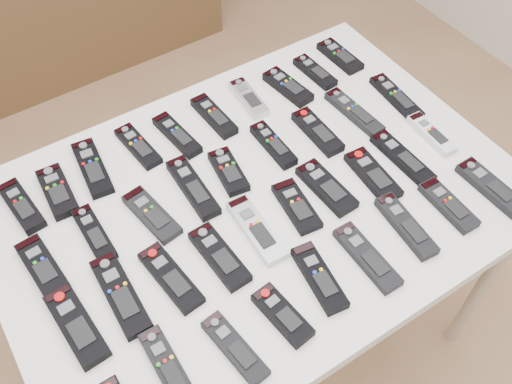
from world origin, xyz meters
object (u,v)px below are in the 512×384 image
table (256,211)px  remote_23 (256,229)px  remote_14 (228,171)px  remote_20 (121,294)px  remote_5 (214,116)px  remote_37 (491,187)px  remote_10 (42,267)px  remote_26 (373,175)px  remote_33 (319,278)px  remote_27 (402,158)px  remote_11 (94,234)px  remote_16 (317,132)px  remote_0 (22,206)px  remote_8 (315,72)px  remote_36 (448,205)px  remote_31 (235,348)px  remote_25 (326,187)px  remote_12 (152,215)px  remote_35 (406,226)px  remote_28 (431,134)px  remote_7 (288,87)px  remote_9 (340,56)px  remote_18 (396,97)px  remote_19 (77,326)px  remote_15 (273,145)px  remote_30 (168,367)px  remote_13 (193,187)px  remote_34 (367,257)px  remote_1 (58,191)px  remote_6 (249,98)px  remote_22 (219,256)px  remote_32 (282,315)px  remote_21 (171,277)px  remote_4 (177,135)px  remote_3 (138,146)px

table → remote_23: (-0.06, -0.09, 0.07)m
remote_14 → remote_20: 0.41m
remote_5 → remote_37: 0.73m
remote_10 → remote_26: remote_10 is taller
remote_26 → remote_37: bearing=-36.8°
remote_33 → remote_37: size_ratio=0.93×
remote_27 → remote_11: bearing=163.9°
remote_10 → remote_16: 0.76m
remote_0 → remote_14: bearing=-26.2°
remote_8 → remote_16: remote_16 is taller
remote_36 → remote_10: bearing=159.2°
remote_37 → remote_36: bearing=171.6°
remote_31 → remote_33: 0.24m
remote_14 → remote_25: same height
remote_8 → remote_12: bearing=-165.3°
remote_35 → remote_28: bearing=40.7°
remote_0 → remote_7: 0.77m
remote_9 → remote_14: remote_14 is taller
remote_18 → remote_19: remote_19 is taller
remote_15 → remote_30: bearing=-142.5°
remote_13 → remote_26: size_ratio=1.17×
remote_12 → remote_35: size_ratio=0.92×
remote_31 → remote_7: bearing=40.3°
remote_25 → remote_34: size_ratio=0.92×
remote_12 → remote_25: 0.43m
remote_1 → remote_5: 0.45m
remote_8 → remote_25: size_ratio=0.87×
table → remote_23: 0.12m
remote_30 → remote_37: 0.87m
remote_19 → remote_33: bearing=-24.3°
remote_14 → remote_23: (-0.04, -0.19, -0.00)m
remote_8 → remote_37: remote_37 is taller
remote_6 → remote_9: size_ratio=0.99×
table → remote_26: bearing=-20.9°
remote_25 → remote_33: (-0.17, -0.19, 0.00)m
remote_22 → remote_28: size_ratio=1.14×
remote_0 → remote_1: 0.09m
remote_28 → remote_9: bearing=93.2°
remote_20 → remote_37: (0.88, -0.22, 0.00)m
remote_32 → remote_37: (0.62, 0.00, -0.00)m
remote_30 → remote_21: bearing=61.5°
remote_4 → remote_7: (0.35, -0.00, 0.00)m
remote_16 → remote_25: 0.19m
remote_23 → remote_3: bearing=108.8°
remote_0 → remote_10: same height
remote_4 → remote_0: bearing=174.6°
remote_16 → remote_21: 0.56m
remote_5 → remote_3: bearing=173.9°
remote_20 → remote_27: size_ratio=1.06×
remote_8 → remote_13: 0.54m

